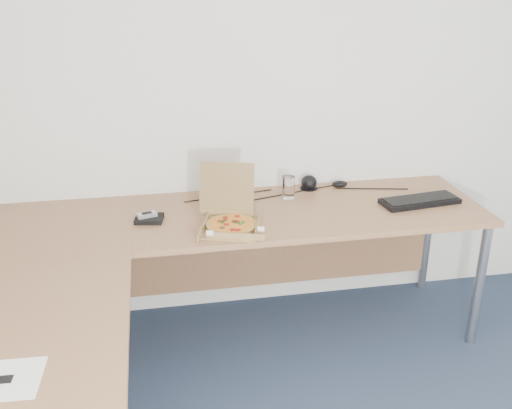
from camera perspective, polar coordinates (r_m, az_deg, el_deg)
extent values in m
cube|color=#9B6A44|center=(2.96, -1.38, -1.08)|extent=(2.50, 0.70, 0.03)
cube|color=#9B6A44|center=(2.03, -22.67, -15.13)|extent=(0.70, 1.50, 0.03)
cylinder|color=gray|center=(3.73, 16.43, -3.04)|extent=(0.05, 0.05, 0.70)
cube|color=#9E7B48|center=(2.78, -2.42, -2.33)|extent=(0.27, 0.27, 0.01)
cube|color=#9E7B48|center=(2.86, -2.91, 1.46)|extent=(0.27, 0.05, 0.27)
cylinder|color=tan|center=(2.77, -2.42, -2.08)|extent=(0.24, 0.24, 0.02)
cylinder|color=#BC380F|center=(2.77, -2.43, -1.86)|extent=(0.21, 0.21, 0.00)
cylinder|color=white|center=(3.13, 3.20, 1.71)|extent=(0.07, 0.07, 0.12)
cube|color=black|center=(3.19, 15.76, 0.33)|extent=(0.43, 0.20, 0.03)
ellipsoid|color=black|center=(3.33, 8.20, 2.02)|extent=(0.10, 0.08, 0.03)
cube|color=black|center=(2.91, -10.42, -1.38)|extent=(0.15, 0.13, 0.02)
cube|color=#B2B5BA|center=(2.90, -10.64, -0.99)|extent=(0.10, 0.07, 0.02)
ellipsoid|color=black|center=(3.27, 5.22, 2.25)|extent=(0.10, 0.10, 0.08)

